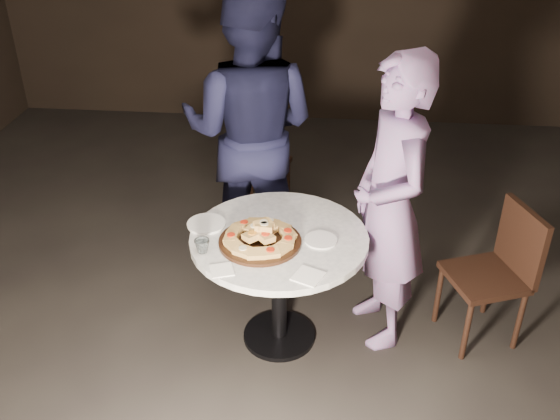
% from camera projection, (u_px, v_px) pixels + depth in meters
% --- Properties ---
extents(floor, '(7.00, 7.00, 0.00)m').
position_uv_depth(floor, '(259.00, 345.00, 3.65)').
color(floor, black).
rests_on(floor, ground).
extents(table, '(1.15, 1.15, 0.72)m').
position_uv_depth(table, '(279.00, 256.00, 3.41)').
color(table, black).
rests_on(table, ground).
extents(serving_board, '(0.52, 0.52, 0.02)m').
position_uv_depth(serving_board, '(260.00, 242.00, 3.28)').
color(serving_board, black).
rests_on(serving_board, table).
extents(focaccia_pile, '(0.38, 0.39, 0.10)m').
position_uv_depth(focaccia_pile, '(260.00, 235.00, 3.26)').
color(focaccia_pile, tan).
rests_on(focaccia_pile, serving_board).
extents(plate_left, '(0.28, 0.28, 0.01)m').
position_uv_depth(plate_left, '(206.00, 224.00, 3.44)').
color(plate_left, white).
rests_on(plate_left, table).
extents(plate_right, '(0.23, 0.23, 0.01)m').
position_uv_depth(plate_right, '(321.00, 240.00, 3.30)').
color(plate_right, white).
rests_on(plate_right, table).
extents(water_glass, '(0.09, 0.09, 0.07)m').
position_uv_depth(water_glass, '(202.00, 246.00, 3.19)').
color(water_glass, silver).
rests_on(water_glass, table).
extents(napkin_near, '(0.14, 0.14, 0.01)m').
position_uv_depth(napkin_near, '(222.00, 270.00, 3.07)').
color(napkin_near, white).
rests_on(napkin_near, table).
extents(napkin_far, '(0.18, 0.18, 0.01)m').
position_uv_depth(napkin_far, '(308.00, 276.00, 3.03)').
color(napkin_far, white).
rests_on(napkin_far, table).
extents(chair_far, '(0.44, 0.45, 0.79)m').
position_uv_depth(chair_far, '(259.00, 162.00, 4.70)').
color(chair_far, black).
rests_on(chair_far, ground).
extents(chair_right, '(0.52, 0.51, 0.83)m').
position_uv_depth(chair_right, '(500.00, 266.00, 3.52)').
color(chair_right, black).
rests_on(chair_right, ground).
extents(diner_navy, '(1.01, 0.84, 1.91)m').
position_uv_depth(diner_navy, '(250.00, 131.00, 3.97)').
color(diner_navy, black).
rests_on(diner_navy, ground).
extents(diner_teal, '(0.58, 0.72, 1.71)m').
position_uv_depth(diner_teal, '(390.00, 207.00, 3.35)').
color(diner_teal, slate).
rests_on(diner_teal, ground).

